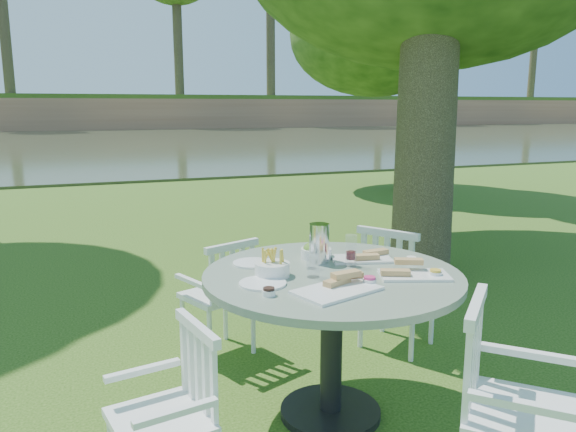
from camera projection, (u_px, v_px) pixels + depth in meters
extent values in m
plane|color=#21420D|center=(297.00, 327.00, 4.40)|extent=(140.00, 140.00, 0.00)
cylinder|color=black|center=(330.00, 411.00, 3.14)|extent=(0.56, 0.56, 0.04)
cylinder|color=black|center=(331.00, 345.00, 3.07)|extent=(0.12, 0.12, 0.75)
cylinder|color=gray|center=(332.00, 276.00, 2.99)|extent=(1.38, 1.38, 0.04)
cylinder|color=white|center=(432.00, 315.00, 4.05)|extent=(0.04, 0.04, 0.44)
cylinder|color=white|center=(383.00, 304.00, 4.27)|extent=(0.04, 0.04, 0.44)
cylinder|color=white|center=(412.00, 330.00, 3.77)|extent=(0.04, 0.04, 0.44)
cylinder|color=white|center=(361.00, 318.00, 3.99)|extent=(0.04, 0.04, 0.44)
cube|color=white|center=(398.00, 285.00, 3.97)|extent=(0.59, 0.60, 0.04)
cube|color=white|center=(387.00, 263.00, 3.78)|extent=(0.28, 0.40, 0.45)
cylinder|color=white|center=(225.00, 313.00, 4.13)|extent=(0.03, 0.03, 0.41)
cylinder|color=white|center=(183.00, 326.00, 3.89)|extent=(0.03, 0.03, 0.41)
cylinder|color=white|center=(253.00, 325.00, 3.89)|extent=(0.03, 0.03, 0.41)
cylinder|color=white|center=(210.00, 340.00, 3.66)|extent=(0.03, 0.03, 0.41)
cube|color=white|center=(217.00, 295.00, 3.85)|extent=(0.53, 0.51, 0.04)
cube|color=white|center=(233.00, 274.00, 3.68)|extent=(0.40, 0.18, 0.42)
cube|color=white|center=(160.00, 421.00, 2.32)|extent=(0.44, 0.47, 0.04)
cube|color=white|center=(198.00, 369.00, 2.38)|extent=(0.11, 0.41, 0.41)
cube|color=white|center=(523.00, 415.00, 2.26)|extent=(0.64, 0.64, 0.04)
cube|color=white|center=(473.00, 356.00, 2.30)|extent=(0.36, 0.36, 0.47)
cube|color=white|center=(337.00, 290.00, 2.68)|extent=(0.46, 0.35, 0.02)
cube|color=white|center=(414.00, 275.00, 2.92)|extent=(0.40, 0.32, 0.01)
cube|color=white|center=(362.00, 259.00, 3.23)|extent=(0.38, 0.27, 0.01)
cylinder|color=white|center=(263.00, 283.00, 2.79)|extent=(0.24, 0.24, 0.01)
cylinder|color=white|center=(252.00, 263.00, 3.15)|extent=(0.21, 0.21, 0.01)
cylinder|color=white|center=(272.00, 269.00, 2.93)|extent=(0.18, 0.18, 0.07)
cylinder|color=white|center=(316.00, 253.00, 3.27)|extent=(0.18, 0.18, 0.06)
cylinder|color=silver|center=(319.00, 243.00, 3.16)|extent=(0.11, 0.11, 0.22)
cylinder|color=white|center=(351.00, 251.00, 3.10)|extent=(0.06, 0.06, 0.18)
cylinder|color=white|center=(311.00, 260.00, 3.06)|extent=(0.06, 0.06, 0.10)
cylinder|color=white|center=(313.00, 266.00, 2.90)|extent=(0.07, 0.07, 0.12)
cylinder|color=white|center=(370.00, 282.00, 2.79)|extent=(0.07, 0.07, 0.03)
cylinder|color=white|center=(435.00, 274.00, 2.91)|extent=(0.07, 0.07, 0.03)
cylinder|color=white|center=(411.00, 261.00, 3.16)|extent=(0.06, 0.06, 0.03)
cylinder|color=white|center=(269.00, 293.00, 2.62)|extent=(0.06, 0.06, 0.03)
ellipsoid|color=#213E13|center=(416.00, 33.00, 10.86)|extent=(3.29, 3.29, 2.30)
cube|color=#303821|center=(107.00, 144.00, 25.45)|extent=(100.00, 28.00, 0.12)
cube|color=#9C6449|center=(92.00, 115.00, 39.42)|extent=(100.00, 3.00, 2.20)
cube|color=#21420D|center=(87.00, 98.00, 46.05)|extent=(100.00, 18.00, 0.30)
cylinder|color=black|center=(22.00, 2.00, 38.37)|extent=(0.70, 0.70, 13.00)
cylinder|color=black|center=(155.00, 10.00, 41.55)|extent=(0.70, 0.70, 13.00)
cylinder|color=black|center=(270.00, 17.00, 44.73)|extent=(0.70, 0.70, 13.00)
cylinder|color=black|center=(369.00, 22.00, 47.91)|extent=(0.70, 0.70, 13.00)
cylinder|color=black|center=(456.00, 28.00, 51.09)|extent=(0.70, 0.70, 13.00)
cylinder|color=black|center=(533.00, 32.00, 54.27)|extent=(0.70, 0.70, 13.00)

